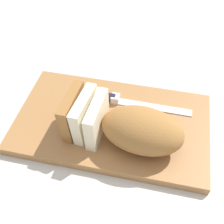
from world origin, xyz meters
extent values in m
plane|color=beige|center=(0.00, 0.00, 0.00)|extent=(3.00, 3.00, 0.00)
cube|color=#9E6B3D|center=(0.00, 0.00, 0.01)|extent=(0.47, 0.29, 0.02)
ellipsoid|color=#996633|center=(-0.08, 0.05, 0.07)|extent=(0.19, 0.12, 0.09)
cube|color=beige|center=(0.02, 0.04, 0.07)|extent=(0.03, 0.11, 0.09)
cube|color=beige|center=(0.05, 0.04, 0.07)|extent=(0.04, 0.11, 0.10)
cube|color=#996633|center=(0.08, 0.03, 0.07)|extent=(0.03, 0.11, 0.10)
cube|color=silver|center=(-0.09, -0.07, 0.02)|extent=(0.19, 0.03, 0.00)
cylinder|color=black|center=(0.04, -0.06, 0.03)|extent=(0.07, 0.02, 0.02)
cube|color=silver|center=(0.01, -0.06, 0.03)|extent=(0.02, 0.02, 0.02)
sphere|color=#996633|center=(0.01, 0.04, 0.03)|extent=(0.01, 0.01, 0.01)
sphere|color=#996633|center=(0.02, -0.04, 0.02)|extent=(0.00, 0.00, 0.00)
camera|label=1|loc=(-0.11, 0.43, 0.55)|focal=45.71mm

